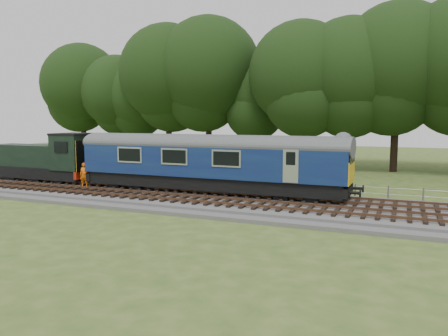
% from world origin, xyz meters
% --- Properties ---
extents(ground, '(120.00, 120.00, 0.00)m').
position_xyz_m(ground, '(0.00, 0.00, 0.00)').
color(ground, '#395820').
rests_on(ground, ground).
extents(ballast, '(70.00, 7.00, 0.35)m').
position_xyz_m(ballast, '(0.00, 0.00, 0.17)').
color(ballast, '#4C4C4F').
rests_on(ballast, ground).
extents(track_north, '(67.20, 2.40, 0.21)m').
position_xyz_m(track_north, '(0.00, 1.40, 0.42)').
color(track_north, black).
rests_on(track_north, ballast).
extents(track_south, '(67.20, 2.40, 0.21)m').
position_xyz_m(track_south, '(0.00, -1.60, 0.42)').
color(track_south, black).
rests_on(track_south, ballast).
extents(fence, '(64.00, 0.12, 1.00)m').
position_xyz_m(fence, '(0.00, 4.50, 0.00)').
color(fence, '#6B6054').
rests_on(fence, ground).
extents(tree_line, '(70.00, 8.00, 18.00)m').
position_xyz_m(tree_line, '(0.00, 22.00, 0.00)').
color(tree_line, black).
rests_on(tree_line, ground).
extents(dmu_railcar, '(18.05, 2.86, 3.88)m').
position_xyz_m(dmu_railcar, '(-0.94, 1.40, 2.61)').
color(dmu_railcar, black).
rests_on(dmu_railcar, ground).
extents(shunter_loco, '(8.91, 2.60, 3.38)m').
position_xyz_m(shunter_loco, '(-14.87, 1.40, 1.97)').
color(shunter_loco, black).
rests_on(shunter_loco, ground).
extents(worker, '(0.74, 0.63, 1.71)m').
position_xyz_m(worker, '(-10.11, 0.10, 1.21)').
color(worker, orange).
rests_on(worker, ballast).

